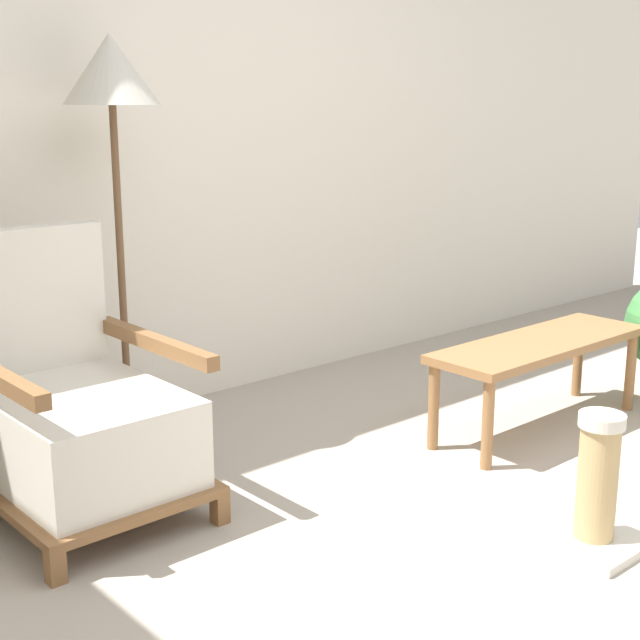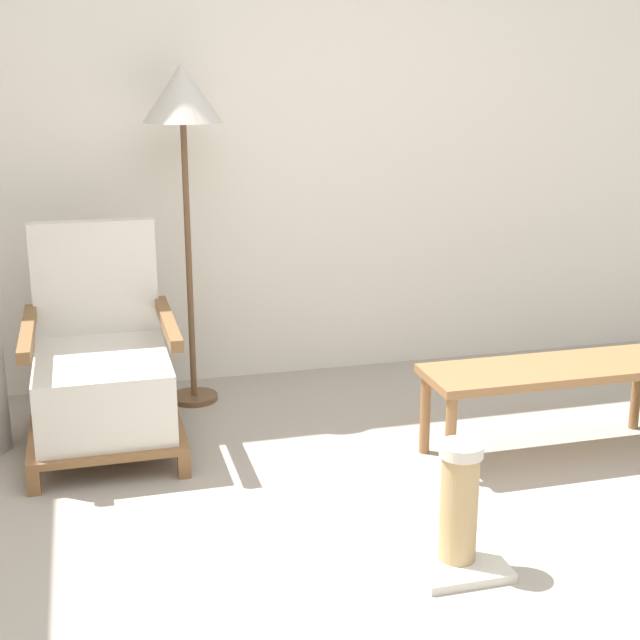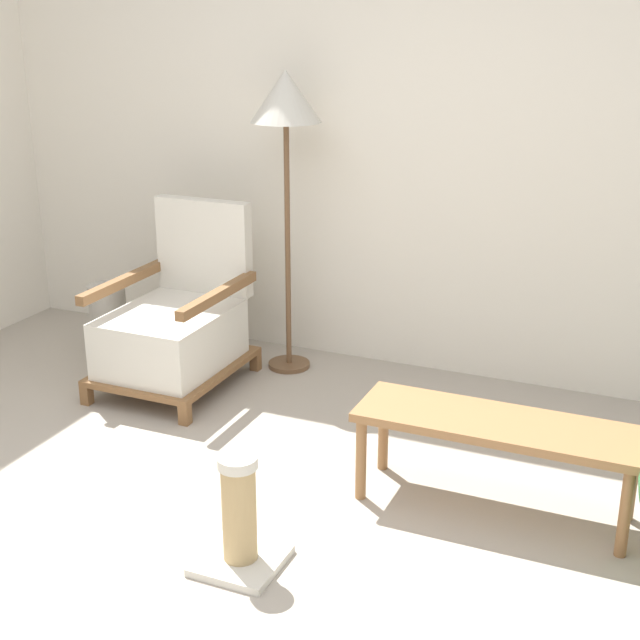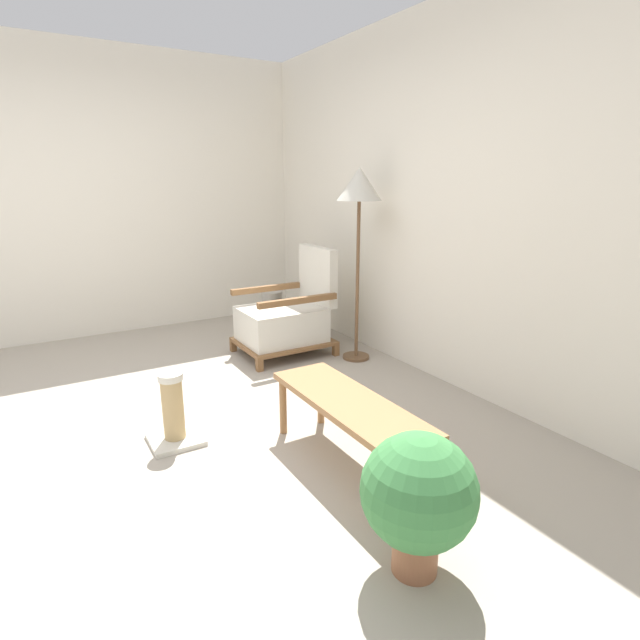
# 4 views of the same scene
# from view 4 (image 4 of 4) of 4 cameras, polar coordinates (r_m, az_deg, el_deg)

# --- Properties ---
(ground_plane) EXTENTS (14.00, 14.00, 0.00)m
(ground_plane) POSITION_cam_4_polar(r_m,az_deg,el_deg) (3.28, -22.63, -12.67)
(ground_plane) COLOR #A89E8E
(wall_back) EXTENTS (8.00, 0.06, 2.70)m
(wall_back) POSITION_cam_4_polar(r_m,az_deg,el_deg) (3.97, 12.15, 13.29)
(wall_back) COLOR silver
(wall_back) RESTS_ON ground_plane
(wall_left) EXTENTS (0.06, 8.00, 2.70)m
(wall_left) POSITION_cam_4_polar(r_m,az_deg,el_deg) (5.33, -22.86, 12.98)
(wall_left) COLOR silver
(wall_left) RESTS_ON ground_plane
(armchair) EXTENTS (0.62, 0.78, 0.93)m
(armchair) POSITION_cam_4_polar(r_m,az_deg,el_deg) (4.40, -3.80, 0.25)
(armchair) COLOR brown
(armchair) RESTS_ON ground_plane
(floor_lamp) EXTENTS (0.36, 0.36, 1.59)m
(floor_lamp) POSITION_cam_4_polar(r_m,az_deg,el_deg) (4.10, 4.51, 14.19)
(floor_lamp) COLOR brown
(floor_lamp) RESTS_ON ground_plane
(coffee_table) EXTENTS (1.09, 0.35, 0.39)m
(coffee_table) POSITION_cam_4_polar(r_m,az_deg,el_deg) (2.66, 3.32, -10.07)
(coffee_table) COLOR olive
(coffee_table) RESTS_ON ground_plane
(vase) EXTENTS (0.20, 0.20, 0.46)m
(vase) POSITION_cam_4_polar(r_m,az_deg,el_deg) (4.90, -5.47, 0.66)
(vase) COLOR #9E998E
(vase) RESTS_ON ground_plane
(potted_plant) EXTENTS (0.45, 0.45, 0.59)m
(potted_plant) POSITION_cam_4_polar(r_m,az_deg,el_deg) (2.04, 11.19, -18.97)
(potted_plant) COLOR #935B3D
(potted_plant) RESTS_ON ground_plane
(scratching_post) EXTENTS (0.29, 0.29, 0.43)m
(scratching_post) POSITION_cam_4_polar(r_m,az_deg,el_deg) (3.08, -16.39, -10.39)
(scratching_post) COLOR beige
(scratching_post) RESTS_ON ground_plane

